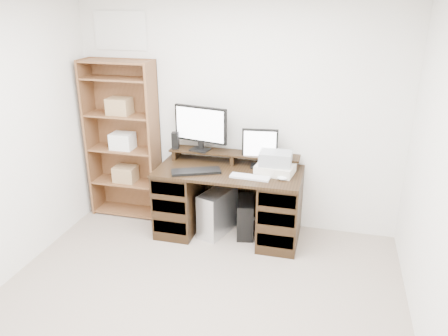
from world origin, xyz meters
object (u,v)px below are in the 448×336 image
at_px(monitor_wide, 201,126).
at_px(tower_silver, 218,212).
at_px(desk, 229,201).
at_px(tower_black, 246,217).
at_px(monitor_small, 260,146).
at_px(bookshelf, 124,139).
at_px(printer, 275,169).

relative_size(monitor_wide, tower_silver, 1.22).
distance_m(desk, tower_black, 0.26).
height_order(monitor_wide, tower_silver, monitor_wide).
relative_size(desk, tower_black, 3.52).
relative_size(monitor_small, bookshelf, 0.23).
distance_m(monitor_wide, monitor_small, 0.67).
xyz_separation_m(printer, bookshelf, (-1.76, 0.19, 0.12)).
bearing_deg(monitor_small, monitor_wide, 171.44).
bearing_deg(monitor_wide, tower_black, -4.38).
bearing_deg(bookshelf, desk, -9.41).
distance_m(monitor_small, printer, 0.30).
height_order(monitor_small, printer, monitor_small).
xyz_separation_m(desk, monitor_small, (0.28, 0.18, 0.58)).
bearing_deg(printer, tower_silver, -170.26).
xyz_separation_m(printer, tower_black, (-0.30, 0.03, -0.60)).
bearing_deg(bookshelf, printer, -6.27).
bearing_deg(tower_black, tower_silver, 178.55).
relative_size(desk, tower_silver, 3.05).
relative_size(printer, bookshelf, 0.21).
bearing_deg(monitor_small, printer, -46.40).
bearing_deg(tower_black, printer, -15.42).
distance_m(tower_silver, tower_black, 0.31).
distance_m(printer, bookshelf, 1.77).
bearing_deg(tower_black, monitor_small, 39.62).
xyz_separation_m(monitor_small, tower_black, (-0.11, -0.13, -0.77)).
distance_m(monitor_wide, tower_black, 1.09).
distance_m(desk, tower_silver, 0.19).
relative_size(monitor_small, tower_silver, 0.82).
bearing_deg(bookshelf, monitor_small, -1.32).
bearing_deg(printer, monitor_wide, 175.86).
height_order(monitor_wide, bookshelf, bookshelf).
relative_size(monitor_wide, bookshelf, 0.33).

